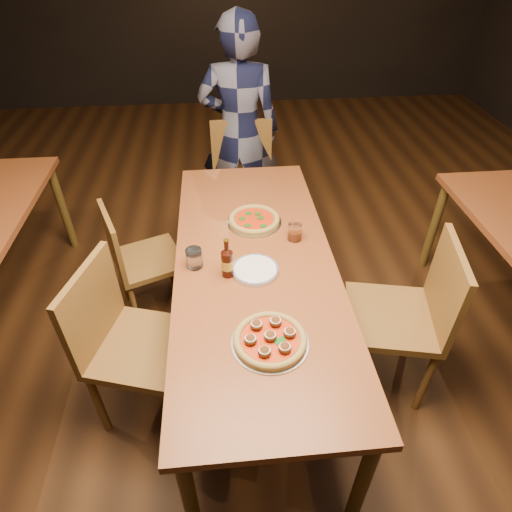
{
  "coord_description": "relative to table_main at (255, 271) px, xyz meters",
  "views": [
    {
      "loc": [
        -0.15,
        -1.65,
        2.12
      ],
      "look_at": [
        0.0,
        -0.05,
        0.82
      ],
      "focal_mm": 30.0,
      "sensor_mm": 36.0,
      "label": 1
    }
  ],
  "objects": [
    {
      "name": "ground",
      "position": [
        0.0,
        0.0,
        -0.68
      ],
      "size": [
        9.0,
        9.0,
        0.0
      ],
      "primitive_type": "plane",
      "color": "black"
    },
    {
      "name": "room_shell",
      "position": [
        0.0,
        0.0,
        1.18
      ],
      "size": [
        9.0,
        9.0,
        9.0
      ],
      "color": "black",
      "rests_on": "ground"
    },
    {
      "name": "table_main",
      "position": [
        0.0,
        0.0,
        0.0
      ],
      "size": [
        0.8,
        2.0,
        0.75
      ],
      "color": "brown",
      "rests_on": "ground"
    },
    {
      "name": "chair_main_nw",
      "position": [
        -0.57,
        -0.27,
        -0.2
      ],
      "size": [
        0.56,
        0.56,
        0.96
      ],
      "primitive_type": null,
      "rotation": [
        0.0,
        0.0,
        1.28
      ],
      "color": "brown",
      "rests_on": "ground"
    },
    {
      "name": "chair_main_sw",
      "position": [
        -0.63,
        0.48,
        -0.26
      ],
      "size": [
        0.51,
        0.51,
        0.84
      ],
      "primitive_type": null,
      "rotation": [
        0.0,
        0.0,
        1.95
      ],
      "color": "brown",
      "rests_on": "ground"
    },
    {
      "name": "chair_main_e",
      "position": [
        0.69,
        -0.2,
        -0.19
      ],
      "size": [
        0.54,
        0.54,
        0.98
      ],
      "primitive_type": null,
      "rotation": [
        0.0,
        0.0,
        -1.78
      ],
      "color": "brown",
      "rests_on": "ground"
    },
    {
      "name": "chair_end",
      "position": [
        0.02,
        1.18,
        -0.19
      ],
      "size": [
        0.46,
        0.46,
        0.98
      ],
      "primitive_type": null,
      "rotation": [
        0.0,
        0.0,
        -0.0
      ],
      "color": "brown",
      "rests_on": "ground"
    },
    {
      "name": "pizza_meatball",
      "position": [
        0.01,
        -0.53,
        0.09
      ],
      "size": [
        0.32,
        0.32,
        0.06
      ],
      "rotation": [
        0.0,
        0.0,
        -0.13
      ],
      "color": "#B7B7BF",
      "rests_on": "table_main"
    },
    {
      "name": "pizza_margherita",
      "position": [
        0.03,
        0.34,
        0.09
      ],
      "size": [
        0.31,
        0.31,
        0.04
      ],
      "rotation": [
        0.0,
        0.0,
        -0.02
      ],
      "color": "#B7B7BF",
      "rests_on": "table_main"
    },
    {
      "name": "plate_stack",
      "position": [
        -0.01,
        -0.08,
        0.08
      ],
      "size": [
        0.23,
        0.23,
        0.02
      ],
      "primitive_type": "cylinder",
      "color": "white",
      "rests_on": "table_main"
    },
    {
      "name": "beer_bottle",
      "position": [
        -0.14,
        -0.1,
        0.15
      ],
      "size": [
        0.06,
        0.06,
        0.21
      ],
      "rotation": [
        0.0,
        0.0,
        -0.34
      ],
      "color": "black",
      "rests_on": "table_main"
    },
    {
      "name": "water_glass",
      "position": [
        -0.3,
        -0.01,
        0.12
      ],
      "size": [
        0.08,
        0.08,
        0.1
      ],
      "primitive_type": "cylinder",
      "color": "white",
      "rests_on": "table_main"
    },
    {
      "name": "amber_glass",
      "position": [
        0.23,
        0.16,
        0.12
      ],
      "size": [
        0.08,
        0.08,
        0.09
      ],
      "primitive_type": "cylinder",
      "color": "#8D3A0F",
      "rests_on": "table_main"
    },
    {
      "name": "diner",
      "position": [
        0.01,
        1.43,
        0.15
      ],
      "size": [
        0.65,
        0.47,
        1.66
      ],
      "primitive_type": "imported",
      "rotation": [
        0.0,
        0.0,
        3.01
      ],
      "color": "black",
      "rests_on": "ground"
    }
  ]
}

